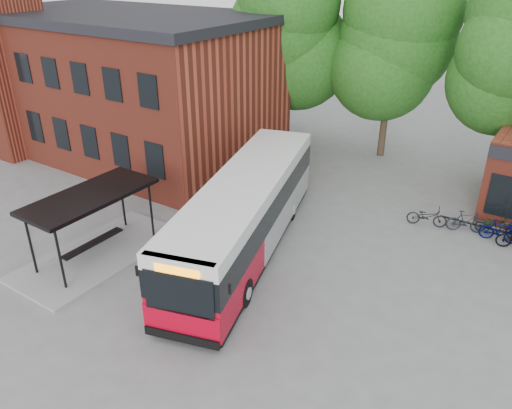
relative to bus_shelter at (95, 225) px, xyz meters
The scene contains 11 objects.
ground 4.83m from the bus_shelter, 12.53° to the left, with size 100.00×100.00×0.00m, color slate.
station_building 13.42m from the bus_shelter, 130.36° to the left, with size 18.40×10.40×8.50m, color maroon, non-canonical shape.
bus_shelter is the anchor object (origin of this frame).
bike_rail 17.67m from the bus_shelter, 38.61° to the left, with size 5.20×0.10×0.38m, color black, non-canonical shape.
tree_0 17.54m from the bus_shelter, 95.04° to the left, with size 7.92×7.92×11.00m, color #1B4D14, non-canonical shape.
tree_1 19.19m from the bus_shelter, 73.01° to the left, with size 7.92×7.92×10.40m, color #1B4D14, non-canonical shape.
city_bus 6.26m from the bus_shelter, 39.04° to the left, with size 2.77×12.99×3.30m, color #B9021A, non-canonical shape.
bicycle_0 14.92m from the bus_shelter, 43.97° to the left, with size 0.63×1.82×0.96m, color black.
bicycle_1 16.41m from the bus_shelter, 40.93° to the left, with size 0.49×1.73×1.04m, color #21222D.
bicycle_2 17.68m from the bus_shelter, 40.26° to the left, with size 0.57×1.64×0.86m, color #0F3922.
bicycle_3 17.49m from the bus_shelter, 37.65° to the left, with size 0.48×1.70×1.02m, color #03083C.
Camera 1 is at (11.04, -12.22, 11.40)m, focal length 35.00 mm.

